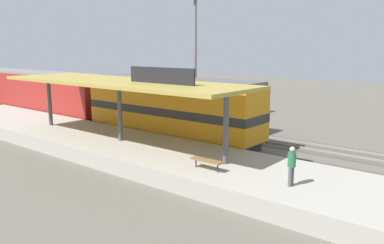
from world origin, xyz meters
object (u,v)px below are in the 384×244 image
freight_car (188,105)px  light_mast (195,29)px  passenger_carriage_single (37,92)px  platform_bench (207,161)px  person_waiting (292,164)px  locomotive (170,108)px

freight_car → light_mast: bearing=28.6°
freight_car → passenger_carriage_single: bearing=106.2°
platform_bench → freight_car: size_ratio=0.14×
freight_car → person_waiting: (-10.14, -14.12, -0.12)m
passenger_carriage_single → person_waiting: passenger_carriage_single is taller
light_mast → person_waiting: bearing=-130.0°
passenger_carriage_single → person_waiting: 30.49m
person_waiting → locomotive: bearing=65.2°
locomotive → freight_car: locomotive is taller
passenger_carriage_single → locomotive: bearing=-90.0°
platform_bench → passenger_carriage_single: bearing=76.9°
platform_bench → passenger_carriage_single: 26.56m
person_waiting → freight_car: bearing=54.3°
locomotive → light_mast: light_mast is taller
freight_car → person_waiting: freight_car is taller
platform_bench → freight_car: 14.59m
passenger_carriage_single → freight_car: (4.60, -15.86, -0.34)m
light_mast → person_waiting: size_ratio=6.84×
locomotive → passenger_carriage_single: 18.00m
locomotive → passenger_carriage_single: bearing=90.0°
passenger_carriage_single → freight_car: 16.51m
platform_bench → freight_car: bearing=43.3°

